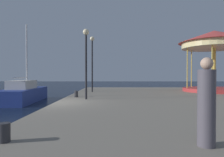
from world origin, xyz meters
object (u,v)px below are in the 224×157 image
Objects in this scene: lamp_post_far_end at (91,54)px; bollard_south at (75,94)px; bollard_north at (3,133)px; person_mid_promenade at (205,105)px; sailboat_blue at (22,93)px; lamp_post_mid_promenade at (85,51)px; carousel at (213,46)px.

lamp_post_far_end is 4.98m from bollard_south.
bollard_north is 0.23× the size of person_mid_promenade.
lamp_post_far_end is 2.63× the size of person_mid_promenade.
sailboat_blue reaches higher than lamp_post_mid_promenade.
lamp_post_mid_promenade is at bearing -39.47° from sailboat_blue.
bollard_south is 9.76m from person_mid_promenade.
carousel reaches higher than lamp_post_far_end.
bollard_south is 8.58m from bollard_north.
carousel is (15.91, 0.72, 3.95)m from sailboat_blue.
person_mid_promenade reaches higher than bollard_north.
sailboat_blue is 6.46m from lamp_post_far_end.
bollard_south is at bearing -36.37° from sailboat_blue.
bollard_north is at bearing -130.11° from carousel.
bollard_south is (4.97, -3.66, 0.30)m from sailboat_blue.
sailboat_blue is 3.71× the size of person_mid_promenade.
lamp_post_far_end is at bearing -177.81° from carousel.
carousel reaches higher than bollard_south.
lamp_post_mid_promenade is at bearing -151.85° from carousel.
lamp_post_mid_promenade reaches higher than bollard_south.
lamp_post_far_end reaches higher than bollard_north.
carousel reaches higher than lamp_post_mid_promenade.
carousel is at bearing 2.60° from sailboat_blue.
lamp_post_mid_promenade is 10.19× the size of bollard_north.
sailboat_blue is at bearing 112.17° from bollard_north.
lamp_post_far_end is 11.49× the size of bollard_south.
sailboat_blue is 13.22m from bollard_north.
bollard_north is at bearing -89.87° from bollard_south.
bollard_north is (0.02, -8.58, 0.00)m from bollard_south.
sailboat_blue is 1.11× the size of carousel.
carousel is at bearing 49.89° from bollard_north.
sailboat_blue is 16.22× the size of bollard_north.
lamp_post_mid_promenade is 5.06m from lamp_post_far_end.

